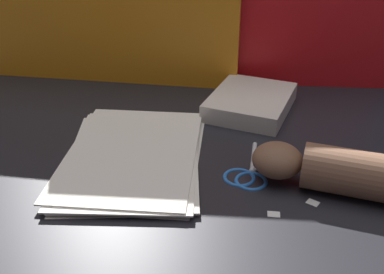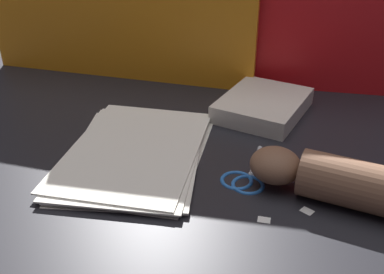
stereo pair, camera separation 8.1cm
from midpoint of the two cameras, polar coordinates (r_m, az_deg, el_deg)
The scene contains 10 objects.
ground_plane at distance 0.86m, azimuth 4.78°, elevation -2.88°, with size 6.00×6.00×0.00m, color black.
backdrop_panel_left at distance 1.19m, azimuth -7.88°, elevation 16.79°, with size 0.73×0.10×0.41m.
backdrop_panel_right at distance 1.18m, azimuth 22.75°, elevation 13.61°, with size 0.75×0.08×0.36m.
paper_stack at distance 0.86m, azimuth -4.55°, elevation -2.00°, with size 0.27×0.37×0.02m.
book_closed at distance 1.04m, azimuth 11.24°, elevation 3.94°, with size 0.23×0.26×0.04m.
scissors at distance 0.81m, azimuth 10.00°, elevation -4.94°, with size 0.14×0.17×0.01m.
hand_forearm at distance 0.78m, azimuth 21.28°, elevation -5.31°, with size 0.30×0.16×0.08m.
paper_scrap_near at distance 0.72m, azimuth 12.36°, elevation -10.34°, with size 0.02×0.02×0.00m.
paper_scrap_mid at distance 0.76m, azimuth 17.43°, elevation -9.04°, with size 0.02×0.02×0.00m.
pen at distance 0.91m, azimuth -11.21°, elevation -0.95°, with size 0.02×0.14×0.01m.
Camera 2 is at (0.09, -0.72, 0.45)m, focal length 42.00 mm.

